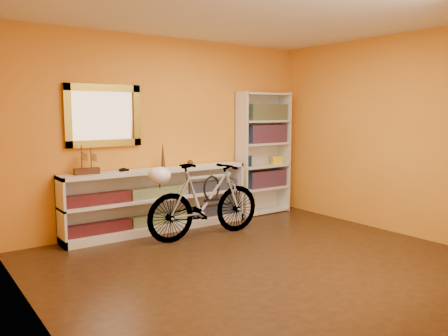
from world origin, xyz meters
TOP-DOWN VIEW (x-y plane):
  - floor at (0.00, 0.00)m, footprint 4.50×4.00m
  - ceiling at (0.00, 0.00)m, footprint 4.50×4.00m
  - back_wall at (0.00, 2.00)m, footprint 4.50×0.01m
  - left_wall at (-2.25, 0.00)m, footprint 0.01×4.00m
  - right_wall at (2.25, 0.00)m, footprint 0.01×4.00m
  - gilt_mirror at (-0.95, 1.97)m, footprint 0.98×0.06m
  - wall_socket at (0.90, 1.99)m, footprint 0.09×0.02m
  - console_unit at (-0.28, 1.81)m, footprint 2.60×0.35m
  - cd_row_lower at (-0.28, 1.79)m, footprint 2.50×0.13m
  - cd_row_upper at (-0.28, 1.79)m, footprint 2.50×0.13m
  - model_ship at (-1.24, 1.81)m, footprint 0.31×0.12m
  - toy_car at (-0.76, 1.81)m, footprint 0.00×0.01m
  - bronze_ornament at (-0.21, 1.81)m, footprint 0.06×0.06m
  - decorative_orb at (0.22, 1.81)m, footprint 0.08×0.08m
  - bookcase at (1.57, 1.84)m, footprint 0.90×0.30m
  - book_row_a at (1.62, 1.84)m, footprint 0.70×0.22m
  - book_row_b at (1.62, 1.84)m, footprint 0.70×0.22m
  - book_row_c at (1.62, 1.84)m, footprint 0.70×0.22m
  - travel_mug at (1.28, 1.82)m, footprint 0.07×0.07m
  - red_tin at (1.37, 1.87)m, footprint 0.14×0.14m
  - yellow_bag at (1.82, 1.80)m, footprint 0.20×0.16m
  - bicycle at (0.06, 1.20)m, footprint 0.48×1.66m
  - helmet at (-0.57, 1.22)m, footprint 0.27×0.26m
  - u_lock at (0.16, 1.20)m, footprint 0.25×0.03m

SIDE VIEW (x-z plane):
  - floor at x=0.00m, z-range -0.01..0.00m
  - cd_row_lower at x=-0.28m, z-range 0.10..0.24m
  - wall_socket at x=0.90m, z-range 0.21..0.29m
  - console_unit at x=-0.28m, z-range 0.00..0.85m
  - bicycle at x=0.06m, z-range 0.00..0.97m
  - cd_row_upper at x=-0.28m, z-range 0.47..0.60m
  - book_row_a at x=1.62m, z-range 0.42..0.68m
  - u_lock at x=0.16m, z-range 0.51..0.75m
  - yellow_bag at x=1.82m, z-range 0.77..0.90m
  - travel_mug at x=1.28m, z-range 0.77..0.93m
  - helmet at x=-0.57m, z-range 0.75..0.95m
  - toy_car at x=-0.76m, z-range 0.85..0.85m
  - decorative_orb at x=0.22m, z-range 0.85..0.93m
  - bookcase at x=1.57m, z-range 0.00..1.90m
  - bronze_ornament at x=-0.21m, z-range 0.85..1.21m
  - model_ship at x=-1.24m, z-range 0.85..1.21m
  - book_row_b at x=1.62m, z-range 1.11..1.40m
  - back_wall at x=0.00m, z-range 0.00..2.60m
  - left_wall at x=-2.25m, z-range 0.00..2.60m
  - right_wall at x=2.25m, z-range 0.00..2.60m
  - gilt_mirror at x=-0.95m, z-range 1.16..1.94m
  - red_tin at x=1.37m, z-range 1.46..1.64m
  - book_row_c at x=1.62m, z-range 1.46..1.71m
  - ceiling at x=0.00m, z-range 2.60..2.61m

